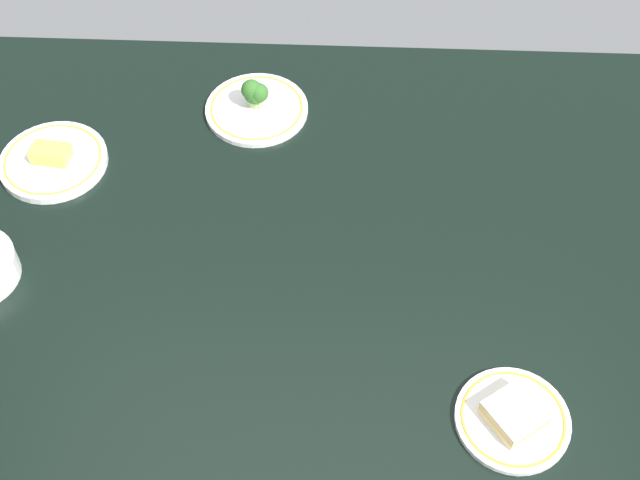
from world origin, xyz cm
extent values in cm
cube|color=black|center=(0.00, 0.00, 2.00)|extent=(151.72, 112.83, 4.00)
cylinder|color=white|center=(-14.53, 34.75, 4.55)|extent=(21.19, 21.19, 1.11)
torus|color=gold|center=(-14.53, 34.75, 5.11)|extent=(19.14, 19.14, 0.50)
cylinder|color=#9EBC72|center=(-15.34, 35.18, 6.53)|extent=(1.49, 1.49, 2.84)
sphere|color=#2D6023|center=(-15.34, 35.18, 9.54)|extent=(4.25, 4.25, 4.25)
cylinder|color=#9EBC72|center=(-14.59, 34.67, 6.15)|extent=(1.31, 1.31, 2.09)
sphere|color=#2D6023|center=(-14.59, 34.67, 8.60)|extent=(3.73, 3.73, 3.73)
cylinder|color=#9EBC72|center=(-13.84, 34.73, 6.39)|extent=(1.40, 1.40, 2.56)
sphere|color=#2D6023|center=(-13.84, 34.73, 9.17)|extent=(4.00, 4.00, 4.00)
cylinder|color=#9EBC72|center=(-14.94, 34.87, 6.11)|extent=(1.38, 1.38, 2.01)
sphere|color=#2D6023|center=(-14.94, 34.87, 8.60)|extent=(3.94, 3.94, 3.94)
cylinder|color=white|center=(31.48, -33.15, 4.51)|extent=(18.08, 18.08, 1.02)
torus|color=gold|center=(31.48, -33.15, 5.02)|extent=(16.41, 16.41, 0.50)
cube|color=beige|center=(31.48, -33.15, 5.62)|extent=(11.08, 11.06, 1.20)
cube|color=#E5B24C|center=(31.48, -33.15, 6.62)|extent=(11.08, 11.06, 0.80)
cube|color=beige|center=(31.48, -33.15, 7.62)|extent=(11.08, 11.06, 1.20)
cylinder|color=white|center=(-52.92, 18.24, 4.76)|extent=(20.94, 20.94, 1.53)
torus|color=gold|center=(-52.92, 18.24, 5.53)|extent=(18.93, 18.93, 0.50)
cube|color=#F2D14C|center=(-52.92, 18.24, 6.95)|extent=(7.66, 5.34, 2.86)
camera|label=1|loc=(3.92, -93.93, 126.67)|focal=47.87mm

